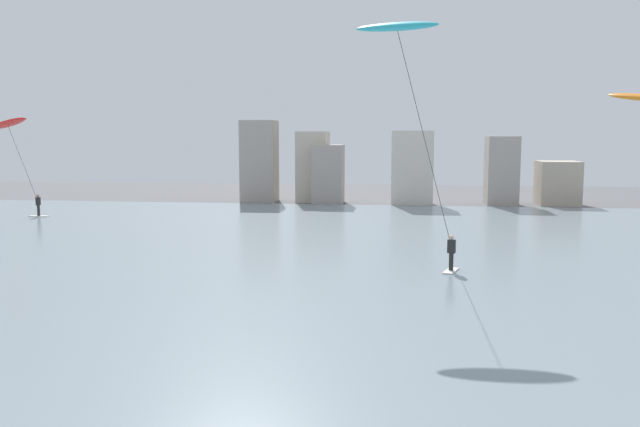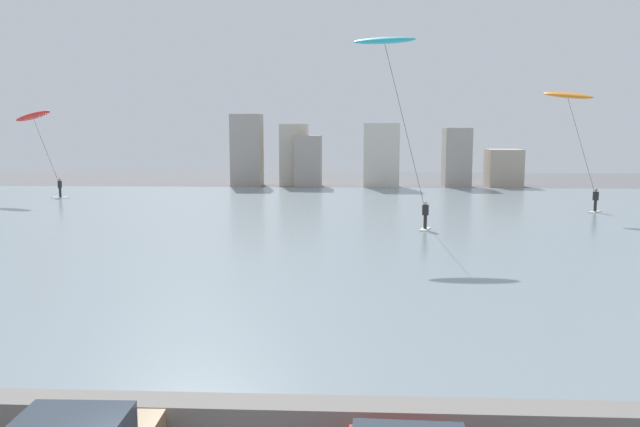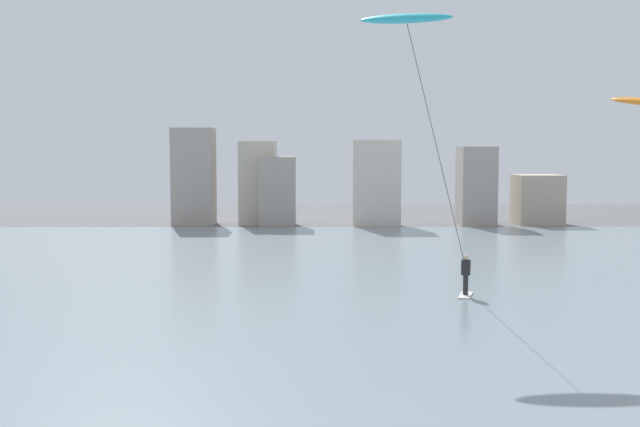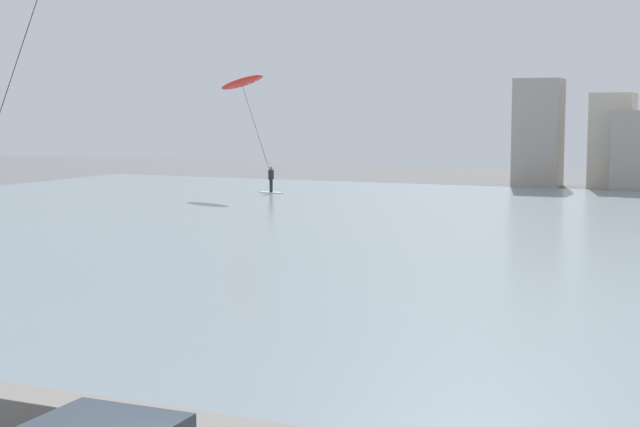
# 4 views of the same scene
# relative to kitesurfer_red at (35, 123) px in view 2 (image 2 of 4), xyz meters

# --- Properties ---
(water_bay) EXTENTS (84.00, 52.00, 0.10)m
(water_bay) POSITION_rel_kitesurfer_red_xyz_m (23.89, -14.61, -6.31)
(water_bay) COLOR gray
(water_bay) RESTS_ON ground
(far_shore_buildings) EXTENTS (29.75, 5.00, 7.39)m
(far_shore_buildings) POSITION_rel_kitesurfer_red_xyz_m (26.57, 13.93, -3.36)
(far_shore_buildings) COLOR #A89E93
(far_shore_buildings) RESTS_ON ground
(kitesurfer_red) EXTENTS (4.14, 1.63, 7.47)m
(kitesurfer_red) POSITION_rel_kitesurfer_red_xyz_m (0.00, 0.00, 0.00)
(kitesurfer_red) COLOR silver
(kitesurfer_red) RESTS_ON water_bay
(kitesurfer_cyan) EXTENTS (4.70, 2.41, 10.88)m
(kitesurfer_cyan) POSITION_rel_kitesurfer_red_xyz_m (28.09, -16.27, 3.45)
(kitesurfer_cyan) COLOR silver
(kitesurfer_cyan) RESTS_ON water_bay
(kitesurfer_orange) EXTENTS (4.38, 3.13, 8.54)m
(kitesurfer_orange) POSITION_rel_kitesurfer_red_xyz_m (41.27, -6.28, 1.23)
(kitesurfer_orange) COLOR silver
(kitesurfer_orange) RESTS_ON water_bay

